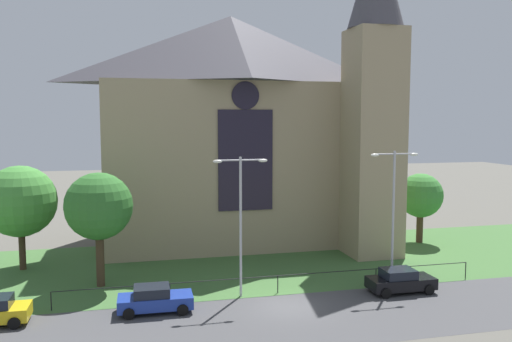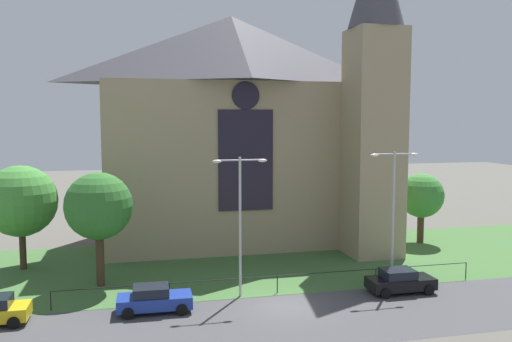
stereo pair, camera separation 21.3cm
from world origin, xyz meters
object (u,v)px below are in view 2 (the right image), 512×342
object	(u,v)px
streetlamp_near	(240,209)
tree_left_near	(99,207)
tree_left_far	(21,201)
tree_right_far	(421,196)
streetlamp_far	(393,201)
parked_car_black	(400,281)
church_building	(241,127)
parked_car_blue	(154,299)

from	to	relation	value
streetlamp_near	tree_left_near	bearing A→B (deg)	154.15
tree_left_far	tree_right_far	bearing A→B (deg)	1.72
tree_right_far	tree_left_far	world-z (taller)	tree_left_far
tree_right_far	streetlamp_far	world-z (taller)	streetlamp_far
tree_right_far	tree_left_far	distance (m)	32.84
tree_left_near	tree_left_far	xyz separation A→B (m)	(-5.74, 5.38, -0.26)
tree_right_far	tree_left_near	xyz separation A→B (m)	(-27.07, -6.36, 1.11)
tree_right_far	parked_car_black	distance (m)	15.18
church_building	tree_right_far	world-z (taller)	church_building
parked_car_black	streetlamp_near	bearing A→B (deg)	171.53
tree_right_far	streetlamp_near	size ratio (longest dim) A/B	0.71
tree_left_near	parked_car_black	bearing A→B (deg)	-17.17
tree_left_near	parked_car_black	xyz separation A→B (m)	(18.56, -5.73, -4.54)
church_building	tree_right_far	distance (m)	17.10
streetlamp_near	streetlamp_far	distance (m)	10.25
parked_car_blue	parked_car_black	distance (m)	15.33
tree_left_near	streetlamp_near	world-z (taller)	streetlamp_near
parked_car_black	tree_right_far	bearing A→B (deg)	55.43
tree_left_far	parked_car_blue	xyz separation A→B (m)	(8.97, -11.00, -4.29)
streetlamp_near	parked_car_black	distance (m)	11.18
tree_left_far	streetlamp_near	distance (m)	17.19
parked_car_blue	streetlamp_far	bearing A→B (deg)	6.83
tree_left_near	streetlamp_far	world-z (taller)	streetlamp_far
streetlamp_near	parked_car_blue	world-z (taller)	streetlamp_near
church_building	parked_car_blue	size ratio (longest dim) A/B	6.13
church_building	parked_car_black	size ratio (longest dim) A/B	6.17
church_building	streetlamp_far	bearing A→B (deg)	-64.79
tree_left_near	parked_car_blue	size ratio (longest dim) A/B	1.77
church_building	tree_left_near	xyz separation A→B (m)	(-11.74, -10.86, -4.98)
tree_right_far	tree_left_far	bearing A→B (deg)	-178.28
parked_car_blue	parked_car_black	world-z (taller)	same
tree_left_far	parked_car_blue	world-z (taller)	tree_left_far
church_building	parked_car_black	bearing A→B (deg)	-67.65
streetlamp_far	tree_right_far	bearing A→B (deg)	51.81
church_building	parked_car_black	distance (m)	20.32
tree_left_near	parked_car_blue	distance (m)	7.92
church_building	streetlamp_far	xyz separation A→B (m)	(7.07, -15.01, -4.67)
streetlamp_near	parked_car_blue	size ratio (longest dim) A/B	2.05
streetlamp_far	church_building	bearing A→B (deg)	115.21
tree_right_far	streetlamp_near	world-z (taller)	streetlamp_near
church_building	streetlamp_far	distance (m)	17.23
tree_right_far	streetlamp_near	distance (m)	21.33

